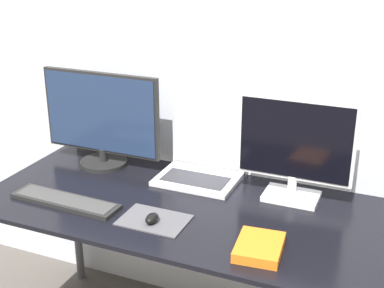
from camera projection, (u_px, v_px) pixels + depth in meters
wall_back at (221, 57)px, 2.29m from camera, size 7.00×0.05×2.50m
desk at (181, 222)px, 2.12m from camera, size 1.59×0.74×0.75m
monitor_left at (101, 120)px, 2.38m from camera, size 0.57×0.22×0.43m
monitor_right at (295, 148)px, 2.06m from camera, size 0.45×0.15×0.42m
laptop at (202, 164)px, 2.31m from camera, size 0.34×0.25×0.26m
keyboard at (65, 201)px, 2.10m from camera, size 0.46×0.13×0.02m
mousepad at (154, 220)px, 1.97m from camera, size 0.25×0.18×0.00m
mouse at (152, 218)px, 1.94m from camera, size 0.04×0.07×0.03m
book at (259, 247)px, 1.77m from camera, size 0.17×0.20×0.04m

